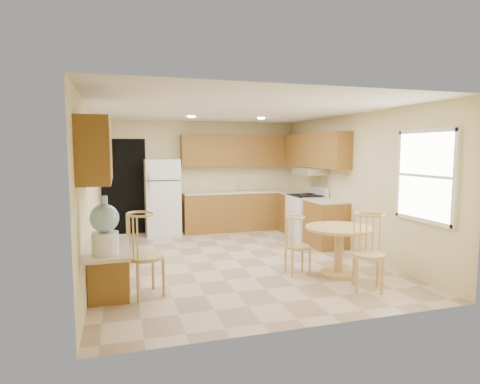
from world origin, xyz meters
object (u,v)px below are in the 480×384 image
object	(u,v)px
chair_desk	(146,248)
dining_table	(339,244)
chair_table_b	(373,246)
refrigerator	(162,197)
water_crock	(105,228)
stove	(307,216)
chair_table_a	(300,240)

from	to	relation	value
chair_desk	dining_table	bearing A→B (deg)	73.86
dining_table	chair_table_b	distance (m)	0.76
refrigerator	chair_table_b	world-z (taller)	refrigerator
chair_desk	water_crock	size ratio (longest dim) A/B	1.72
stove	dining_table	distance (m)	2.55
stove	water_crock	xyz separation A→B (m)	(-3.92, -3.24, 0.58)
chair_desk	stove	bearing A→B (deg)	108.06
stove	dining_table	size ratio (longest dim) A/B	1.10
chair_table_a	chair_desk	world-z (taller)	chair_desk
chair_table_b	chair_desk	size ratio (longest dim) A/B	0.95
stove	water_crock	world-z (taller)	water_crock
dining_table	chair_desk	xyz separation A→B (m)	(-2.79, -0.11, 0.17)
water_crock	chair_desk	bearing A→B (deg)	56.08
stove	chair_table_b	size ratio (longest dim) A/B	1.08
water_crock	refrigerator	bearing A→B (deg)	76.75
dining_table	chair_desk	size ratio (longest dim) A/B	0.93
chair_table_b	dining_table	bearing A→B (deg)	-60.31
refrigerator	dining_table	xyz separation A→B (m)	(2.19, -3.68, -0.35)
refrigerator	chair_table_b	size ratio (longest dim) A/B	1.65
stove	chair_table_a	world-z (taller)	stove
refrigerator	dining_table	bearing A→B (deg)	-59.22
chair_table_a	chair_table_b	xyz separation A→B (m)	(0.60, -0.91, 0.08)
refrigerator	chair_table_b	xyz separation A→B (m)	(2.24, -4.42, -0.22)
stove	water_crock	size ratio (longest dim) A/B	1.77
dining_table	chair_table_a	size ratio (longest dim) A/B	1.13
dining_table	chair_table_a	bearing A→B (deg)	163.16
chair_table_a	water_crock	world-z (taller)	water_crock
chair_table_a	chair_desk	xyz separation A→B (m)	(-2.24, -0.28, 0.11)
stove	dining_table	world-z (taller)	stove
chair_table_a	chair_table_b	size ratio (longest dim) A/B	0.87
chair_table_a	water_crock	xyz separation A→B (m)	(-2.69, -0.95, 0.52)
dining_table	water_crock	world-z (taller)	water_crock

